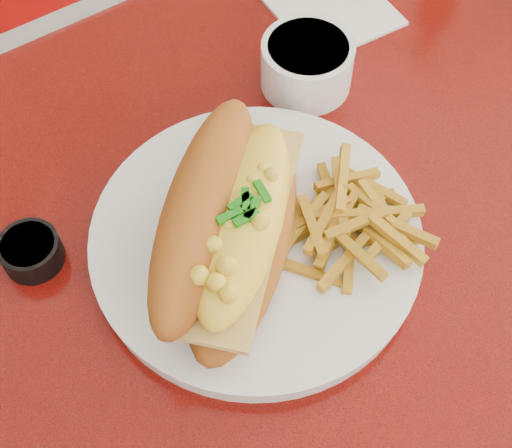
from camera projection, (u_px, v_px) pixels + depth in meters
ground at (351, 403)px, 1.37m from camera, size 8.00×8.00×0.00m
diner_table at (408, 241)px, 0.86m from camera, size 1.23×0.83×0.77m
booth_bench_far at (126, 45)px, 1.49m from camera, size 1.20×0.51×0.90m
dinner_plate at (256, 240)px, 0.66m from camera, size 0.35×0.35×0.02m
mac_hoagie at (229, 223)px, 0.60m from camera, size 0.26×0.25×0.11m
fries_pile at (339, 220)px, 0.64m from camera, size 0.15×0.14×0.03m
fork at (324, 213)px, 0.66m from camera, size 0.04×0.13×0.00m
gravy_ramekin at (307, 63)px, 0.75m from camera, size 0.11×0.11×0.05m
sauce_cup_left at (31, 251)px, 0.65m from camera, size 0.07×0.07×0.03m
paper_napkin at (333, 10)px, 0.84m from camera, size 0.14×0.14×0.00m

